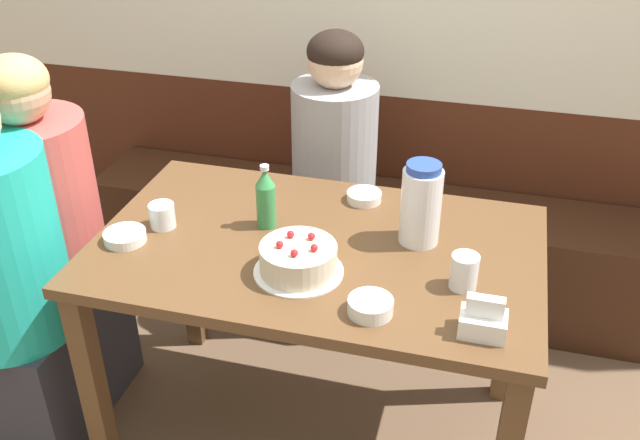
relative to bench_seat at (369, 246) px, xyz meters
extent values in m
plane|color=brown|center=(0.00, -0.83, -0.23)|extent=(12.00, 12.00, 0.00)
cube|color=#4C2314|center=(0.00, 0.22, 0.18)|extent=(4.80, 0.04, 0.82)
cube|color=#381E11|center=(0.00, 0.00, 0.00)|extent=(2.32, 0.38, 0.46)
cube|color=brown|center=(0.00, -0.83, 0.51)|extent=(1.26, 0.78, 0.03)
cube|color=brown|center=(-0.58, -1.17, 0.13)|extent=(0.06, 0.06, 0.72)
cube|color=brown|center=(-0.58, -0.49, 0.13)|extent=(0.06, 0.06, 0.72)
cube|color=brown|center=(0.58, -0.49, 0.13)|extent=(0.06, 0.06, 0.72)
cylinder|color=white|center=(-0.01, -0.98, 0.53)|extent=(0.24, 0.24, 0.01)
cylinder|color=beige|center=(-0.01, -0.98, 0.57)|extent=(0.21, 0.21, 0.08)
sphere|color=red|center=(-0.05, -1.00, 0.62)|extent=(0.02, 0.02, 0.02)
sphere|color=red|center=(-0.01, -1.03, 0.62)|extent=(0.02, 0.02, 0.02)
sphere|color=red|center=(0.04, -0.99, 0.62)|extent=(0.02, 0.02, 0.02)
sphere|color=red|center=(0.01, -0.94, 0.62)|extent=(0.02, 0.02, 0.02)
sphere|color=red|center=(-0.04, -0.94, 0.62)|extent=(0.02, 0.02, 0.02)
cylinder|color=white|center=(0.27, -0.74, 0.64)|extent=(0.11, 0.11, 0.22)
cylinder|color=#28479E|center=(0.27, -0.74, 0.76)|extent=(0.10, 0.10, 0.02)
cylinder|color=#388E4C|center=(-0.17, -0.77, 0.59)|extent=(0.06, 0.06, 0.13)
cone|color=#388E4C|center=(-0.17, -0.77, 0.68)|extent=(0.06, 0.06, 0.05)
cylinder|color=silver|center=(-0.17, -0.77, 0.72)|extent=(0.03, 0.03, 0.01)
cube|color=white|center=(0.48, -1.11, 0.55)|extent=(0.11, 0.08, 0.05)
cube|color=white|center=(0.48, -1.11, 0.61)|extent=(0.09, 0.03, 0.05)
cylinder|color=white|center=(0.08, -0.55, 0.54)|extent=(0.11, 0.11, 0.03)
cylinder|color=white|center=(-0.53, -0.96, 0.54)|extent=(0.12, 0.12, 0.03)
cylinder|color=white|center=(0.21, -1.10, 0.54)|extent=(0.11, 0.11, 0.04)
cylinder|color=silver|center=(-0.46, -0.85, 0.56)|extent=(0.08, 0.08, 0.07)
cylinder|color=silver|center=(0.42, -0.93, 0.57)|extent=(0.07, 0.07, 0.10)
cube|color=#33333D|center=(-0.89, -0.83, -0.01)|extent=(0.34, 0.30, 0.45)
cylinder|color=#BC4C47|center=(-0.89, -0.83, 0.51)|extent=(0.35, 0.35, 0.59)
sphere|color=tan|center=(-0.89, -0.83, 0.89)|extent=(0.20, 0.20, 0.20)
ellipsoid|color=tan|center=(-0.89, -0.83, 0.93)|extent=(0.20, 0.20, 0.15)
cube|color=#33333D|center=(-0.11, -0.18, -0.01)|extent=(0.30, 0.34, 0.45)
cylinder|color=#99999E|center=(-0.11, -0.18, 0.49)|extent=(0.31, 0.31, 0.54)
sphere|color=beige|center=(-0.11, -0.18, 0.84)|extent=(0.19, 0.19, 0.19)
ellipsoid|color=black|center=(-0.11, -0.18, 0.88)|extent=(0.20, 0.20, 0.14)
cube|color=#33333D|center=(-0.89, -1.06, -0.01)|extent=(0.34, 0.30, 0.45)
camera|label=1|loc=(0.45, -2.47, 1.62)|focal=40.00mm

